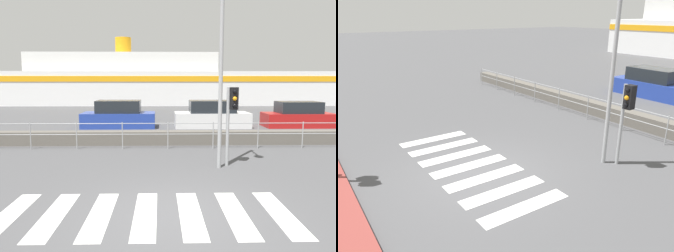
% 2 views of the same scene
% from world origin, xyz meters
% --- Properties ---
extents(ground_plane, '(160.00, 160.00, 0.00)m').
position_xyz_m(ground_plane, '(0.00, 0.00, 0.00)').
color(ground_plane, '#4C4C4F').
extents(crosswalk, '(5.85, 2.40, 0.01)m').
position_xyz_m(crosswalk, '(-0.60, 0.00, 0.00)').
color(crosswalk, silver).
rests_on(crosswalk, ground_plane).
extents(seawall, '(23.64, 0.55, 0.57)m').
position_xyz_m(seawall, '(0.00, 7.24, 0.28)').
color(seawall, '#605B54').
rests_on(seawall, ground_plane).
extents(harbor_fence, '(21.32, 0.04, 1.06)m').
position_xyz_m(harbor_fence, '(0.00, 6.37, 0.70)').
color(harbor_fence, '#9EA0A3').
rests_on(harbor_fence, ground_plane).
extents(traffic_light_far, '(0.34, 0.32, 2.45)m').
position_xyz_m(traffic_light_far, '(1.90, 3.74, 1.80)').
color(traffic_light_far, '#9EA0A3').
rests_on(traffic_light_far, ground_plane).
extents(streetlamp, '(0.32, 1.25, 6.14)m').
position_xyz_m(streetlamp, '(1.49, 3.26, 3.81)').
color(streetlamp, '#9EA0A3').
rests_on(streetlamp, ground_plane).
extents(parked_car_blue, '(4.13, 1.77, 1.55)m').
position_xyz_m(parked_car_blue, '(-2.67, 12.47, 0.66)').
color(parked_car_blue, '#233D9E').
rests_on(parked_car_blue, ground_plane).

